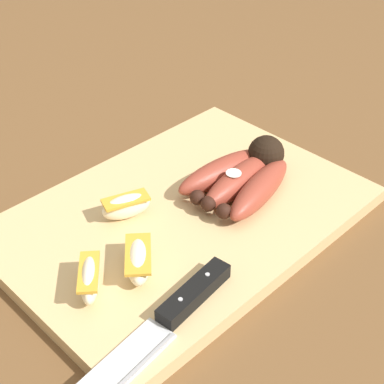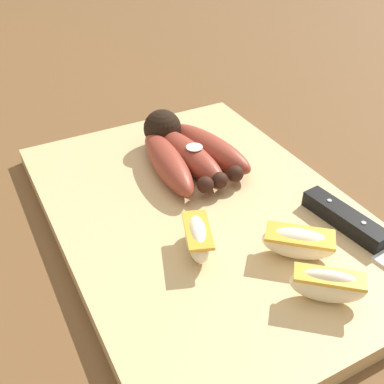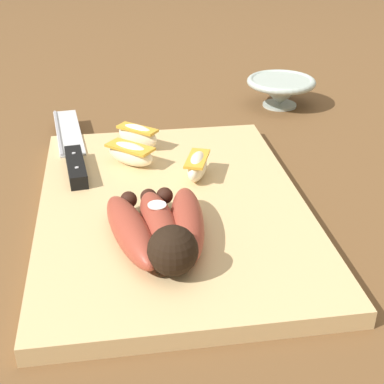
{
  "view_description": "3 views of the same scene",
  "coord_description": "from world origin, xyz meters",
  "px_view_note": "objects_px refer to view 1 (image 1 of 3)",
  "views": [
    {
      "loc": [
        -0.4,
        -0.42,
        0.48
      ],
      "look_at": [
        0.02,
        -0.0,
        0.03
      ],
      "focal_mm": 54.82,
      "sensor_mm": 36.0,
      "label": 1
    },
    {
      "loc": [
        -0.36,
        0.19,
        0.34
      ],
      "look_at": [
        -0.0,
        0.0,
        0.04
      ],
      "focal_mm": 43.54,
      "sensor_mm": 36.0,
      "label": 2
    },
    {
      "loc": [
        0.57,
        -0.07,
        0.35
      ],
      "look_at": [
        0.0,
        0.02,
        0.04
      ],
      "focal_mm": 52.7,
      "sensor_mm": 36.0,
      "label": 3
    }
  ],
  "objects_px": {
    "chefs_knife": "(164,323)",
    "banana_bunch": "(244,176)",
    "apple_wedge_far": "(126,206)",
    "apple_wedge_near": "(138,260)",
    "apple_wedge_middle": "(90,279)"
  },
  "relations": [
    {
      "from": "chefs_knife",
      "to": "banana_bunch",
      "type": "bearing_deg",
      "value": 23.24
    },
    {
      "from": "banana_bunch",
      "to": "chefs_knife",
      "type": "bearing_deg",
      "value": -156.76
    },
    {
      "from": "apple_wedge_far",
      "to": "apple_wedge_near",
      "type": "bearing_deg",
      "value": -121.82
    },
    {
      "from": "apple_wedge_near",
      "to": "apple_wedge_far",
      "type": "height_order",
      "value": "apple_wedge_far"
    },
    {
      "from": "banana_bunch",
      "to": "chefs_knife",
      "type": "height_order",
      "value": "banana_bunch"
    },
    {
      "from": "banana_bunch",
      "to": "apple_wedge_middle",
      "type": "height_order",
      "value": "banana_bunch"
    },
    {
      "from": "banana_bunch",
      "to": "chefs_knife",
      "type": "relative_size",
      "value": 0.57
    },
    {
      "from": "chefs_knife",
      "to": "apple_wedge_near",
      "type": "relative_size",
      "value": 3.96
    },
    {
      "from": "banana_bunch",
      "to": "apple_wedge_near",
      "type": "xyz_separation_m",
      "value": [
        -0.2,
        -0.02,
        -0.0
      ]
    },
    {
      "from": "apple_wedge_middle",
      "to": "apple_wedge_near",
      "type": "bearing_deg",
      "value": -13.53
    },
    {
      "from": "apple_wedge_middle",
      "to": "apple_wedge_far",
      "type": "bearing_deg",
      "value": 32.79
    },
    {
      "from": "chefs_knife",
      "to": "apple_wedge_middle",
      "type": "relative_size",
      "value": 4.48
    },
    {
      "from": "chefs_knife",
      "to": "apple_wedge_far",
      "type": "height_order",
      "value": "apple_wedge_far"
    },
    {
      "from": "chefs_knife",
      "to": "apple_wedge_far",
      "type": "distance_m",
      "value": 0.18
    },
    {
      "from": "banana_bunch",
      "to": "apple_wedge_near",
      "type": "height_order",
      "value": "banana_bunch"
    }
  ]
}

